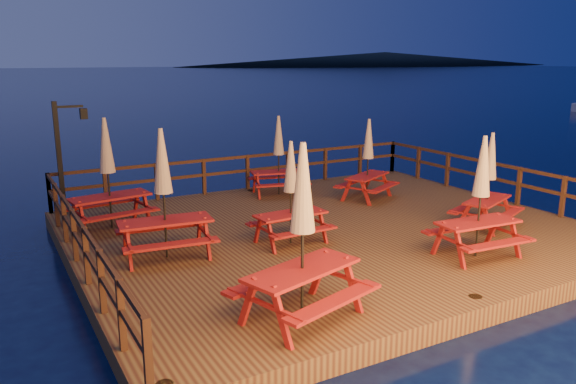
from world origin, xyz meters
name	(u,v)px	position (x,y,z in m)	size (l,w,h in m)	color
ground	(331,244)	(0.00, 0.00, 0.00)	(500.00, 500.00, 0.00)	black
deck	(331,236)	(0.00, 0.00, 0.20)	(12.00, 10.00, 0.40)	#442315
deck_piles	(331,255)	(0.00, 0.00, -0.30)	(11.44, 9.44, 1.40)	#331910
railing	(296,184)	(0.00, 1.78, 1.16)	(11.80, 9.75, 1.10)	#331910
lamp_post	(65,147)	(-5.39, 4.55, 2.20)	(0.85, 0.18, 3.00)	black
headland_right	(385,59)	(185.00, 230.00, 3.50)	(230.40, 86.40, 7.00)	black
picnic_table_0	(368,158)	(2.57, 2.01, 1.63)	(2.09, 1.96, 2.37)	maroon
picnic_table_1	(291,191)	(-1.41, -0.47, 1.61)	(1.69, 1.41, 2.33)	maroon
picnic_table_2	(302,230)	(-3.10, -3.85, 1.89)	(2.39, 2.15, 2.86)	maroon
picnic_table_3	(279,154)	(0.53, 3.75, 1.65)	(1.97, 1.76, 2.40)	maroon
picnic_table_4	(164,192)	(-4.15, -0.03, 1.81)	(2.06, 1.77, 2.72)	maroon
picnic_table_5	(481,195)	(1.59, -3.12, 1.73)	(1.89, 1.60, 2.56)	maroon
picnic_table_6	(108,172)	(-4.70, 2.68, 1.81)	(2.11, 1.82, 2.71)	maroon
picnic_table_7	(489,178)	(3.45, -1.70, 1.62)	(2.02, 1.85, 2.34)	maroon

